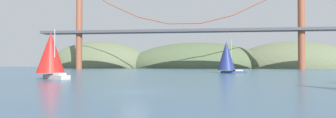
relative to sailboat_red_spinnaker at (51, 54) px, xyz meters
The scene contains 7 objects.
ground_plane 28.52m from the sailboat_red_spinnaker, 44.68° to the right, with size 360.00×360.00×0.00m, color #385670.
headland_right 140.33m from the sailboat_red_spinnaker, 55.21° to the left, with size 70.90×44.00×30.68m, color #5B6647.
headland_left 120.45m from the sailboat_red_spinnaker, 106.89° to the left, with size 64.80×44.00×32.77m, color #5B6647.
headland_center 117.96m from the sailboat_red_spinnaker, 77.74° to the left, with size 85.86×44.00×30.33m, color #4C5B3D.
suspension_bridge 79.12m from the sailboat_red_spinnaker, 75.08° to the left, with size 136.13×6.00×40.95m.
sailboat_red_spinnaker is the anchor object (origin of this frame).
sailboat_navy_sail 46.05m from the sailboat_red_spinnaker, 42.64° to the left, with size 8.82×6.14×9.56m.
Camera 1 is at (5.92, -24.46, 2.69)m, focal length 28.34 mm.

